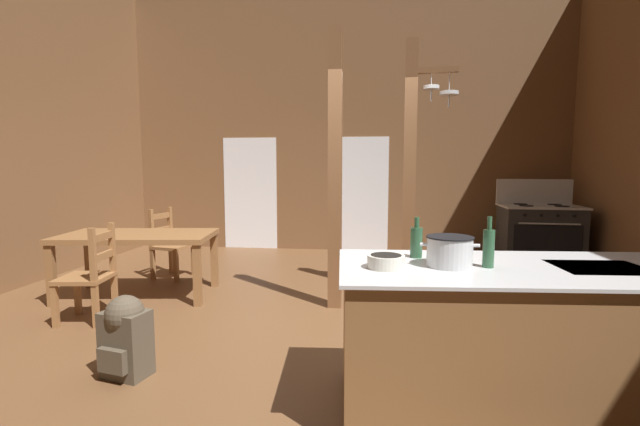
# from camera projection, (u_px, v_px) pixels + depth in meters

# --- Properties ---
(ground_plane) EXTENTS (8.51, 8.72, 0.10)m
(ground_plane) POSITION_uv_depth(u_px,v_px,m) (312.00, 337.00, 3.94)
(ground_plane) COLOR brown
(wall_back) EXTENTS (8.51, 0.14, 4.58)m
(wall_back) POSITION_uv_depth(u_px,v_px,m) (344.00, 124.00, 7.67)
(wall_back) COLOR brown
(wall_back) RESTS_ON ground_plane
(glazed_door_back_left) EXTENTS (1.00, 0.01, 2.05)m
(glazed_door_back_left) POSITION_uv_depth(u_px,v_px,m) (250.00, 193.00, 7.94)
(glazed_door_back_left) COLOR white
(glazed_door_back_left) RESTS_ON ground_plane
(glazed_panel_back_right) EXTENTS (0.84, 0.01, 2.05)m
(glazed_panel_back_right) POSITION_uv_depth(u_px,v_px,m) (365.00, 194.00, 7.68)
(glazed_panel_back_right) COLOR white
(glazed_panel_back_right) RESTS_ON ground_plane
(kitchen_island) EXTENTS (2.23, 1.12, 0.92)m
(kitchen_island) POSITION_uv_depth(u_px,v_px,m) (516.00, 340.00, 2.60)
(kitchen_island) COLOR brown
(kitchen_island) RESTS_ON ground_plane
(stove_range) EXTENTS (1.18, 0.87, 1.32)m
(stove_range) POSITION_uv_depth(u_px,v_px,m) (539.00, 234.00, 6.56)
(stove_range) COLOR #2C2C2C
(stove_range) RESTS_ON ground_plane
(support_post_with_pot_rack) EXTENTS (0.59, 0.22, 2.93)m
(support_post_with_pot_rack) POSITION_uv_depth(u_px,v_px,m) (412.00, 163.00, 4.88)
(support_post_with_pot_rack) COLOR brown
(support_post_with_pot_rack) RESTS_ON ground_plane
(support_post_center) EXTENTS (0.14, 0.14, 2.93)m
(support_post_center) POSITION_uv_depth(u_px,v_px,m) (335.00, 171.00, 4.50)
(support_post_center) COLOR brown
(support_post_center) RESTS_ON ground_plane
(dining_table) EXTENTS (1.81, 1.12, 0.74)m
(dining_table) POSITION_uv_depth(u_px,v_px,m) (138.00, 241.00, 4.98)
(dining_table) COLOR brown
(dining_table) RESTS_ON ground_plane
(ladderback_chair_near_window) EXTENTS (0.52, 0.52, 0.95)m
(ladderback_chair_near_window) POSITION_uv_depth(u_px,v_px,m) (170.00, 244.00, 5.87)
(ladderback_chair_near_window) COLOR olive
(ladderback_chair_near_window) RESTS_ON ground_plane
(ladderback_chair_by_post) EXTENTS (0.49, 0.49, 0.95)m
(ladderback_chair_by_post) POSITION_uv_depth(u_px,v_px,m) (90.00, 276.00, 4.17)
(ladderback_chair_by_post) COLOR olive
(ladderback_chair_by_post) RESTS_ON ground_plane
(backpack) EXTENTS (0.36, 0.35, 0.60)m
(backpack) POSITION_uv_depth(u_px,v_px,m) (125.00, 334.00, 3.07)
(backpack) COLOR #4C4233
(backpack) RESTS_ON ground_plane
(stockpot_on_counter) EXTENTS (0.35, 0.28, 0.18)m
(stockpot_on_counter) POSITION_uv_depth(u_px,v_px,m) (450.00, 251.00, 2.54)
(stockpot_on_counter) COLOR silver
(stockpot_on_counter) RESTS_ON kitchen_island
(mixing_bowl_on_counter) EXTENTS (0.22, 0.22, 0.08)m
(mixing_bowl_on_counter) POSITION_uv_depth(u_px,v_px,m) (386.00, 261.00, 2.51)
(mixing_bowl_on_counter) COLOR silver
(mixing_bowl_on_counter) RESTS_ON kitchen_island
(bottle_tall_on_counter) EXTENTS (0.07, 0.07, 0.30)m
(bottle_tall_on_counter) POSITION_uv_depth(u_px,v_px,m) (489.00, 247.00, 2.52)
(bottle_tall_on_counter) COLOR #2D5638
(bottle_tall_on_counter) RESTS_ON kitchen_island
(bottle_short_on_counter) EXTENTS (0.08, 0.08, 0.27)m
(bottle_short_on_counter) POSITION_uv_depth(u_px,v_px,m) (416.00, 241.00, 2.80)
(bottle_short_on_counter) COLOR #2D5638
(bottle_short_on_counter) RESTS_ON kitchen_island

